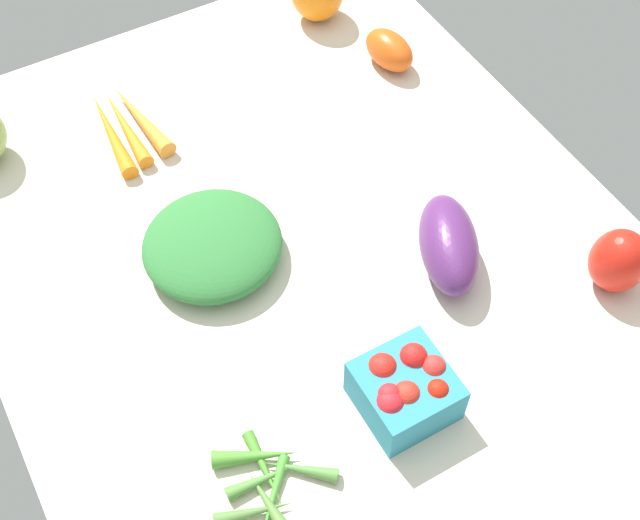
# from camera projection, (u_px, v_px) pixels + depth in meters

# --- Properties ---
(tablecloth) EXTENTS (1.04, 0.76, 0.02)m
(tablecloth) POSITION_uv_depth(u_px,v_px,m) (320.00, 275.00, 1.00)
(tablecloth) COLOR beige
(tablecloth) RESTS_ON ground
(bell_pepper_red) EXTENTS (0.08, 0.08, 0.08)m
(bell_pepper_red) POSITION_uv_depth(u_px,v_px,m) (618.00, 261.00, 0.95)
(bell_pepper_red) COLOR red
(bell_pepper_red) RESTS_ON tablecloth
(berry_basket) EXTENTS (0.09, 0.09, 0.07)m
(berry_basket) POSITION_uv_depth(u_px,v_px,m) (405.00, 389.00, 0.86)
(berry_basket) COLOR teal
(berry_basket) RESTS_ON tablecloth
(roma_tomato) EXTENTS (0.09, 0.06, 0.05)m
(roma_tomato) POSITION_uv_depth(u_px,v_px,m) (389.00, 50.00, 1.19)
(roma_tomato) COLOR #DC5315
(roma_tomato) RESTS_ON tablecloth
(carrot_bunch) EXTENTS (0.16, 0.08, 0.02)m
(carrot_bunch) POSITION_uv_depth(u_px,v_px,m) (126.00, 126.00, 1.12)
(carrot_bunch) COLOR orange
(carrot_bunch) RESTS_ON tablecloth
(leafy_greens_clump) EXTENTS (0.23, 0.23, 0.05)m
(leafy_greens_clump) POSITION_uv_depth(u_px,v_px,m) (212.00, 245.00, 0.99)
(leafy_greens_clump) COLOR #2E7234
(leafy_greens_clump) RESTS_ON tablecloth
(okra_pile) EXTENTS (0.11, 0.13, 0.02)m
(okra_pile) POSITION_uv_depth(u_px,v_px,m) (266.00, 480.00, 0.83)
(okra_pile) COLOR #547F38
(okra_pile) RESTS_ON tablecloth
(eggplant) EXTENTS (0.16, 0.12, 0.07)m
(eggplant) POSITION_uv_depth(u_px,v_px,m) (449.00, 244.00, 0.97)
(eggplant) COLOR #552662
(eggplant) RESTS_ON tablecloth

